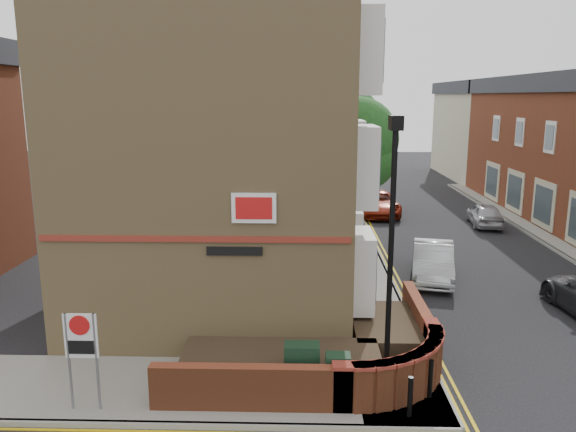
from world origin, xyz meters
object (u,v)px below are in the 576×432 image
(lamppost, at_px, (390,260))
(zone_sign, at_px, (81,344))
(silver_car_near, at_px, (433,261))
(utility_cabinet_large, at_px, (302,369))

(lamppost, height_order, zone_sign, lamppost)
(lamppost, distance_m, silver_car_near, 9.70)
(utility_cabinet_large, bearing_deg, zone_sign, -170.31)
(lamppost, bearing_deg, silver_car_near, 71.10)
(utility_cabinet_large, bearing_deg, silver_car_near, 60.58)
(lamppost, relative_size, utility_cabinet_large, 5.25)
(lamppost, bearing_deg, zone_sign, -173.93)
(utility_cabinet_large, relative_size, silver_car_near, 0.29)
(lamppost, height_order, utility_cabinet_large, lamppost)
(lamppost, relative_size, zone_sign, 2.86)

